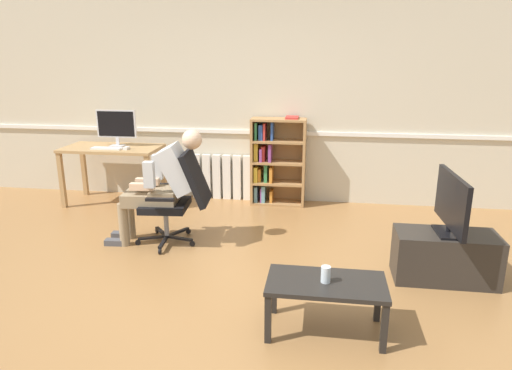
% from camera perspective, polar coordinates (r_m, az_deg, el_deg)
% --- Properties ---
extents(ground_plane, '(18.00, 18.00, 0.00)m').
position_cam_1_polar(ground_plane, '(3.92, -4.09, -13.26)').
color(ground_plane, olive).
extents(back_wall, '(12.00, 0.13, 2.70)m').
position_cam_1_polar(back_wall, '(6.06, 1.09, 10.66)').
color(back_wall, beige).
rests_on(back_wall, ground_plane).
extents(computer_desk, '(1.24, 0.64, 0.76)m').
position_cam_1_polar(computer_desk, '(6.24, -17.45, 3.57)').
color(computer_desk, tan).
rests_on(computer_desk, ground_plane).
extents(imac_monitor, '(0.53, 0.14, 0.47)m').
position_cam_1_polar(imac_monitor, '(6.22, -17.01, 7.13)').
color(imac_monitor, silver).
rests_on(imac_monitor, computer_desk).
extents(keyboard, '(0.39, 0.12, 0.02)m').
position_cam_1_polar(keyboard, '(6.10, -18.11, 4.37)').
color(keyboard, white).
rests_on(keyboard, computer_desk).
extents(computer_mouse, '(0.06, 0.10, 0.03)m').
position_cam_1_polar(computer_mouse, '(6.00, -15.85, 4.45)').
color(computer_mouse, white).
rests_on(computer_mouse, computer_desk).
extents(bookshelf, '(0.70, 0.29, 1.15)m').
position_cam_1_polar(bookshelf, '(5.96, 2.27, 2.94)').
color(bookshelf, '#AD7F4C').
rests_on(bookshelf, ground_plane).
extents(radiator, '(0.81, 0.08, 0.61)m').
position_cam_1_polar(radiator, '(6.24, -4.26, 1.02)').
color(radiator, white).
rests_on(radiator, ground_plane).
extents(office_chair, '(0.78, 0.62, 0.98)m').
position_cam_1_polar(office_chair, '(4.75, -9.57, -1.22)').
color(office_chair, black).
rests_on(office_chair, ground_plane).
extents(person_seated, '(1.04, 0.41, 1.20)m').
position_cam_1_polar(person_seated, '(4.75, -11.60, 0.21)').
color(person_seated, '#937F60').
rests_on(person_seated, ground_plane).
extents(tv_stand, '(0.86, 0.40, 0.43)m').
position_cam_1_polar(tv_stand, '(4.35, 22.47, -8.24)').
color(tv_stand, '#2D2823').
rests_on(tv_stand, ground_plane).
extents(tv_screen, '(0.21, 0.78, 0.52)m').
position_cam_1_polar(tv_screen, '(4.19, 23.19, -2.12)').
color(tv_screen, black).
rests_on(tv_screen, tv_stand).
extents(coffee_table, '(0.83, 0.44, 0.39)m').
position_cam_1_polar(coffee_table, '(3.31, 8.73, -12.60)').
color(coffee_table, black).
rests_on(coffee_table, ground_plane).
extents(drinking_glass, '(0.07, 0.07, 0.12)m').
position_cam_1_polar(drinking_glass, '(3.25, 8.68, -10.94)').
color(drinking_glass, silver).
rests_on(drinking_glass, coffee_table).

